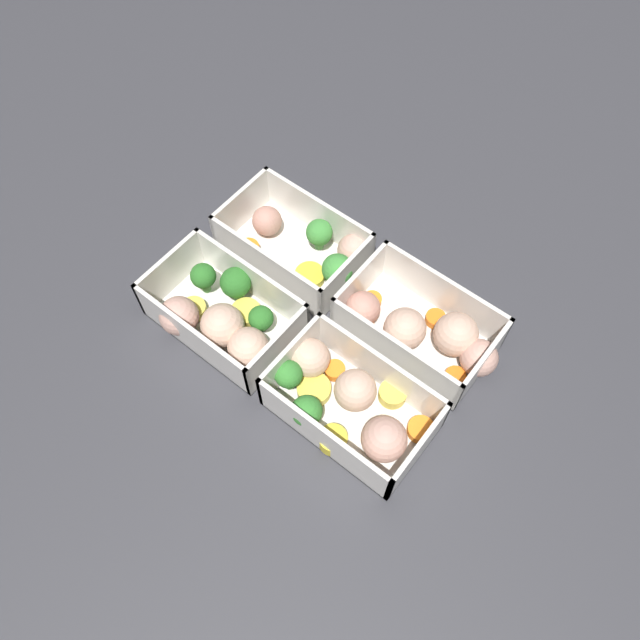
% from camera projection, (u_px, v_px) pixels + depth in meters
% --- Properties ---
extents(ground_plane, '(4.00, 4.00, 0.00)m').
position_uv_depth(ground_plane, '(320.00, 329.00, 0.73)').
color(ground_plane, '#38383D').
extents(container_near_left, '(0.19, 0.10, 0.06)m').
position_uv_depth(container_near_left, '(424.00, 330.00, 0.70)').
color(container_near_left, silver).
rests_on(container_near_left, ground_plane).
extents(container_near_right, '(0.17, 0.12, 0.06)m').
position_uv_depth(container_near_right, '(304.00, 246.00, 0.76)').
color(container_near_right, silver).
rests_on(container_near_right, ground_plane).
extents(container_far_left, '(0.19, 0.12, 0.06)m').
position_uv_depth(container_far_left, '(346.00, 401.00, 0.65)').
color(container_far_left, silver).
rests_on(container_far_left, ground_plane).
extents(container_far_right, '(0.17, 0.12, 0.06)m').
position_uv_depth(container_far_right, '(222.00, 317.00, 0.70)').
color(container_far_right, silver).
rests_on(container_far_right, ground_plane).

